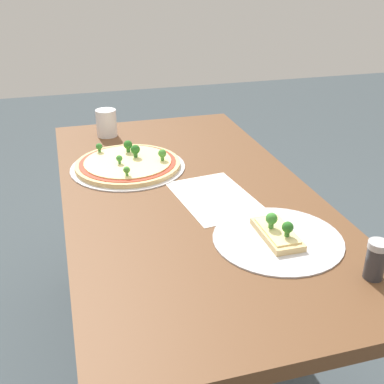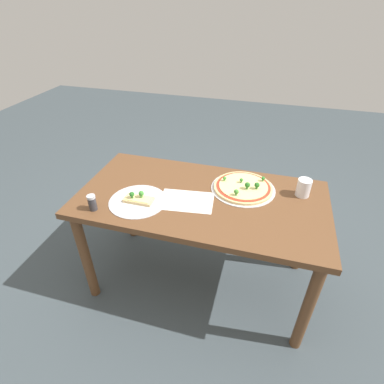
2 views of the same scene
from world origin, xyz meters
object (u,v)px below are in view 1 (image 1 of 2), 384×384
at_px(condiment_shaker, 376,260).
at_px(drinking_cup, 106,123).
at_px(pizza_tray_whole, 128,164).
at_px(dining_table, 187,217).
at_px(pizza_tray_slice, 278,236).

bearing_deg(condiment_shaker, drinking_cup, 22.29).
distance_m(pizza_tray_whole, drinking_cup, 0.33).
bearing_deg(drinking_cup, condiment_shaker, -157.71).
bearing_deg(drinking_cup, dining_table, -162.91).
height_order(dining_table, condiment_shaker, condiment_shaker).
bearing_deg(pizza_tray_slice, dining_table, 23.32).
height_order(dining_table, pizza_tray_whole, pizza_tray_whole).
bearing_deg(pizza_tray_whole, condiment_shaker, -150.97).
height_order(dining_table, drinking_cup, drinking_cup).
distance_m(drinking_cup, condiment_shaker, 1.15).
relative_size(dining_table, drinking_cup, 13.71).
bearing_deg(drinking_cup, pizza_tray_slice, -160.53).
height_order(pizza_tray_whole, pizza_tray_slice, pizza_tray_whole).
height_order(pizza_tray_whole, drinking_cup, drinking_cup).
relative_size(dining_table, pizza_tray_whole, 3.75).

